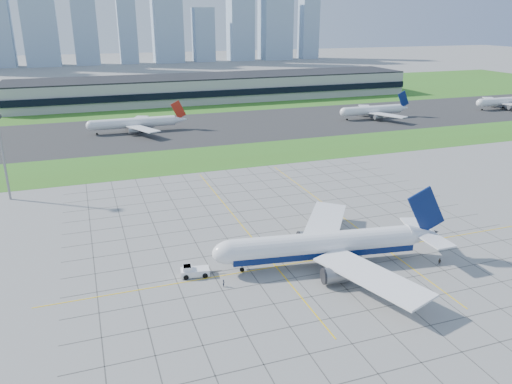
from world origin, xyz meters
TOP-DOWN VIEW (x-y plane):
  - ground at (0.00, 0.00)m, footprint 1400.00×1400.00m
  - grass_median at (0.00, 90.00)m, footprint 700.00×35.00m
  - asphalt_taxiway at (0.00, 145.00)m, footprint 700.00×75.00m
  - grass_far at (0.00, 255.00)m, footprint 700.00×145.00m
  - apron_markings at (0.43, 11.09)m, footprint 120.00×130.00m
  - terminal at (40.00, 229.87)m, footprint 260.00×43.00m
  - light_mast at (-70.00, 65.00)m, footprint 2.50×2.50m
  - city_skyline at (-8.71, 520.00)m, footprint 523.00×32.40m
  - airliner at (0.59, -4.39)m, footprint 53.38×53.72m
  - pushback_tug at (-28.10, 0.03)m, footprint 8.96×3.83m
  - crew_near at (-23.30, -6.49)m, footprint 0.59×0.69m
  - crew_far at (24.63, -13.58)m, footprint 0.99×1.03m
  - distant_jet_1 at (-23.05, 146.83)m, footprint 44.78×42.66m
  - distant_jet_2 at (102.25, 138.16)m, footprint 39.93×42.66m
  - distant_jet_3 at (191.78, 137.64)m, footprint 40.13×42.66m

SIDE VIEW (x-z plane):
  - ground at x=0.00m, z-range 0.00..0.00m
  - apron_markings at x=0.43m, z-range 0.00..0.03m
  - grass_median at x=0.00m, z-range 0.00..0.04m
  - grass_far at x=0.00m, z-range 0.00..0.04m
  - asphalt_taxiway at x=0.00m, z-range 0.01..0.05m
  - crew_near at x=-23.30m, z-range 0.00..1.61m
  - crew_far at x=24.63m, z-range 0.00..1.68m
  - pushback_tug at x=-28.10m, z-range -0.14..2.32m
  - distant_jet_2 at x=102.25m, z-range -2.55..11.52m
  - distant_jet_3 at x=191.78m, z-range -2.55..11.52m
  - distant_jet_1 at x=-23.05m, z-range -2.55..11.53m
  - airliner at x=0.59m, z-range -3.82..13.05m
  - terminal at x=40.00m, z-range -0.01..15.79m
  - light_mast at x=-70.00m, z-range 3.38..28.98m
  - city_skyline at x=-8.71m, z-range -20.91..139.09m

